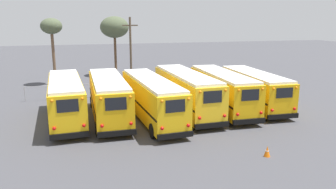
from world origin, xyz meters
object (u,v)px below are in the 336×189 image
Objects in this scene: bare_tree_1 at (114,28)px; traffic_cone at (267,151)px; school_bus_2 at (151,97)px; school_bus_5 at (254,88)px; school_bus_4 at (222,90)px; school_bus_0 at (66,98)px; school_bus_1 at (109,97)px; bare_tree_0 at (51,28)px; school_bus_3 at (186,91)px; utility_pole at (131,50)px.

bare_tree_1 is 12.90× the size of traffic_cone.
school_bus_2 is 9.60m from school_bus_5.
school_bus_0 is at bearing 178.45° from school_bus_4.
school_bus_1 reaches higher than school_bus_2.
school_bus_0 is at bearing -106.79° from bare_tree_1.
bare_tree_0 reaches higher than traffic_cone.
school_bus_2 is at bearing -171.62° from school_bus_4.
school_bus_1 is 16.37× the size of traffic_cone.
traffic_cone is (4.79, -8.70, -1.45)m from school_bus_2.
school_bus_0 reaches higher than school_bus_2.
utility_pole is at bearing 100.47° from school_bus_3.
school_bus_4 is (6.35, 0.93, 0.02)m from school_bus_2.
school_bus_1 is at bearing -179.46° from school_bus_3.
bare_tree_0 is at bearing 107.20° from school_bus_1.
utility_pole is (-5.62, 13.38, 2.36)m from school_bus_4.
traffic_cone is at bearing -99.18° from school_bus_4.
school_bus_0 is 16.30m from bare_tree_0.
school_bus_3 reaches higher than traffic_cone.
school_bus_4 is at bearing -175.21° from school_bus_5.
school_bus_2 is at bearing 118.82° from traffic_cone.
school_bus_4 is 1.26× the size of bare_tree_1.
school_bus_1 reaches higher than school_bus_0.
school_bus_0 is 1.00× the size of school_bus_1.
bare_tree_1 is (6.06, 20.08, 4.75)m from school_bus_0.
school_bus_3 is at bearing -1.15° from school_bus_0.
school_bus_0 is 1.01× the size of school_bus_4.
school_bus_2 is 3.36m from school_bus_3.
school_bus_5 is (6.35, 0.11, -0.15)m from school_bus_3.
bare_tree_1 is at bearing 73.21° from school_bus_0.
school_bus_2 reaches higher than traffic_cone.
utility_pole is at bearing 123.83° from school_bus_5.
utility_pole reaches higher than school_bus_1.
utility_pole is (0.73, 14.32, 2.38)m from school_bus_2.
school_bus_5 is 15.58× the size of traffic_cone.
school_bus_0 reaches higher than school_bus_4.
school_bus_5 is 11.06m from traffic_cone.
school_bus_2 is 17.70× the size of traffic_cone.
bare_tree_0 reaches higher than school_bus_5.
school_bus_0 is 0.95× the size of school_bus_3.
school_bus_0 is 0.93× the size of school_bus_2.
traffic_cone is (4.06, -23.02, -3.83)m from utility_pole.
bare_tree_1 reaches higher than traffic_cone.
bare_tree_1 is at bearing 81.92° from school_bus_1.
bare_tree_0 is (-11.22, 15.67, 4.79)m from school_bus_3.
school_bus_0 is at bearing 175.49° from school_bus_1.
school_bus_4 is (9.52, -0.09, 0.00)m from school_bus_1.
school_bus_4 is at bearing -2.75° from school_bus_3.
bare_tree_1 is (-3.46, 20.27, 4.70)m from school_bus_3.
school_bus_1 is 1.00× the size of school_bus_4.
school_bus_3 is at bearing 0.54° from school_bus_1.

